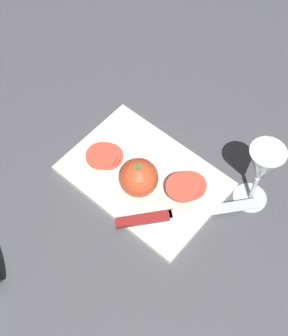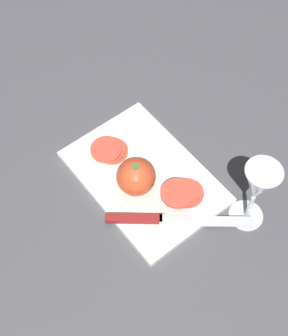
{
  "view_description": "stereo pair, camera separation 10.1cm",
  "coord_description": "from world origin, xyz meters",
  "px_view_note": "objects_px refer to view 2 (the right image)",
  "views": [
    {
      "loc": [
        0.43,
        -0.37,
        0.9
      ],
      "look_at": [
        0.08,
        0.03,
        0.04
      ],
      "focal_mm": 50.0,
      "sensor_mm": 36.0,
      "label": 1
    },
    {
      "loc": [
        0.5,
        -0.3,
        0.9
      ],
      "look_at": [
        0.08,
        0.03,
        0.04
      ],
      "focal_mm": 50.0,
      "sensor_mm": 36.0,
      "label": 2
    }
  ],
  "objects_px": {
    "wine_glass": "(258,187)",
    "whole_tomato": "(137,176)",
    "tomato_slice_stack_near": "(110,150)",
    "tomato_slice_stack_far": "(182,193)",
    "knife": "(152,219)"
  },
  "relations": [
    {
      "from": "whole_tomato",
      "to": "tomato_slice_stack_far",
      "type": "distance_m",
      "value": 0.1
    },
    {
      "from": "tomato_slice_stack_near",
      "to": "tomato_slice_stack_far",
      "type": "distance_m",
      "value": 0.2
    },
    {
      "from": "whole_tomato",
      "to": "knife",
      "type": "bearing_deg",
      "value": -18.24
    },
    {
      "from": "tomato_slice_stack_near",
      "to": "whole_tomato",
      "type": "bearing_deg",
      "value": -2.74
    },
    {
      "from": "wine_glass",
      "to": "whole_tomato",
      "type": "relative_size",
      "value": 2.14
    },
    {
      "from": "wine_glass",
      "to": "tomato_slice_stack_near",
      "type": "distance_m",
      "value": 0.35
    },
    {
      "from": "whole_tomato",
      "to": "tomato_slice_stack_near",
      "type": "bearing_deg",
      "value": 177.26
    },
    {
      "from": "knife",
      "to": "tomato_slice_stack_far",
      "type": "relative_size",
      "value": 2.47
    },
    {
      "from": "wine_glass",
      "to": "tomato_slice_stack_far",
      "type": "height_order",
      "value": "wine_glass"
    },
    {
      "from": "knife",
      "to": "tomato_slice_stack_far",
      "type": "height_order",
      "value": "tomato_slice_stack_far"
    },
    {
      "from": "tomato_slice_stack_near",
      "to": "tomato_slice_stack_far",
      "type": "xyz_separation_m",
      "value": [
        0.19,
        0.05,
        0.01
      ]
    },
    {
      "from": "knife",
      "to": "tomato_slice_stack_near",
      "type": "distance_m",
      "value": 0.2
    },
    {
      "from": "tomato_slice_stack_near",
      "to": "tomato_slice_stack_far",
      "type": "bearing_deg",
      "value": 15.37
    },
    {
      "from": "knife",
      "to": "whole_tomato",
      "type": "bearing_deg",
      "value": 111.17
    },
    {
      "from": "wine_glass",
      "to": "whole_tomato",
      "type": "xyz_separation_m",
      "value": [
        -0.2,
        -0.14,
        -0.07
      ]
    }
  ]
}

